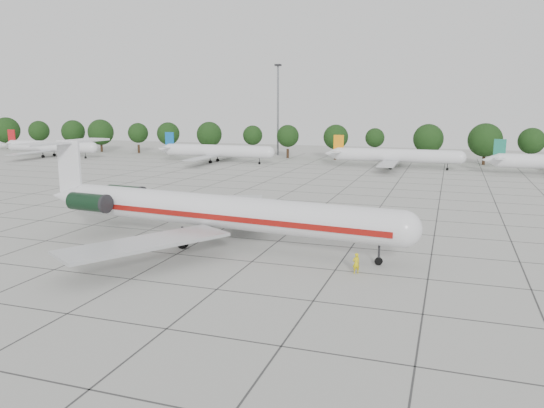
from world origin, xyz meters
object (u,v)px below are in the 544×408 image
(floodlight_mast, at_px, (278,105))
(main_airliner, at_px, (201,209))
(bg_airliner_b, at_px, (217,151))
(bg_airliner_c, at_px, (396,156))
(bg_airliner_a, at_px, (50,147))
(ground_crew, at_px, (356,263))

(floodlight_mast, bearing_deg, main_airliner, -76.72)
(floodlight_mast, bearing_deg, bg_airliner_b, -109.85)
(main_airliner, relative_size, bg_airliner_b, 1.57)
(bg_airliner_b, xyz_separation_m, bg_airliner_c, (43.77, 2.04, 0.00))
(main_airliner, distance_m, bg_airliner_c, 74.84)
(bg_airliner_a, distance_m, bg_airliner_b, 49.36)
(bg_airliner_a, height_order, floodlight_mast, floodlight_mast)
(ground_crew, distance_m, bg_airliner_c, 79.05)
(ground_crew, xyz_separation_m, bg_airliner_a, (-97.70, 74.68, 1.98))
(bg_airliner_b, height_order, bg_airliner_c, same)
(bg_airliner_a, distance_m, floodlight_mast, 64.25)
(bg_airliner_a, xyz_separation_m, bg_airliner_b, (49.31, 2.17, 0.00))
(ground_crew, bearing_deg, floodlight_mast, -102.82)
(ground_crew, distance_m, bg_airliner_a, 122.99)
(main_airliner, relative_size, ground_crew, 23.84)
(bg_airliner_b, bearing_deg, bg_airliner_c, 2.67)
(main_airliner, relative_size, bg_airliner_a, 1.57)
(main_airliner, bearing_deg, ground_crew, -10.38)
(bg_airliner_a, relative_size, bg_airliner_c, 1.00)
(bg_airliner_c, height_order, floodlight_mast, floodlight_mast)
(main_airliner, xyz_separation_m, bg_airliner_b, (-30.95, 71.69, -0.76))
(bg_airliner_b, distance_m, bg_airliner_c, 43.82)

